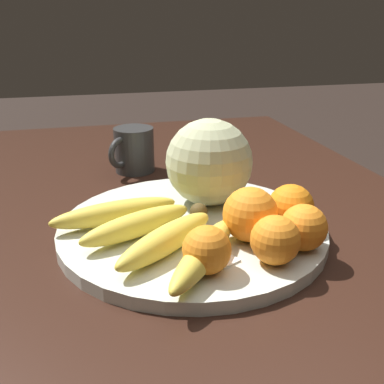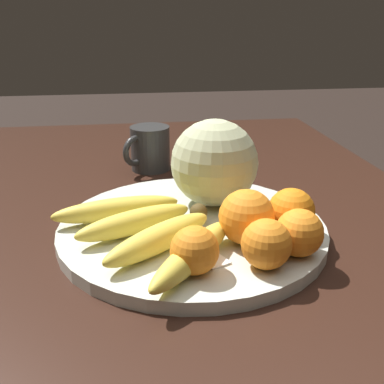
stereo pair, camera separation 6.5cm
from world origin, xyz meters
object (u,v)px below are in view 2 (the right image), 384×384
banana_bunch (150,230)px  produce_tag (201,251)px  kitchen_table (184,300)px  fruit_bowl (192,228)px  orange_mid_center (291,211)px  orange_back_left (266,244)px  orange_front_left (247,217)px  ceramic_mug (149,148)px  melon (214,163)px  orange_back_right (299,233)px  orange_front_right (197,250)px

banana_bunch → produce_tag: (0.04, 0.06, -0.02)m
banana_bunch → kitchen_table: bearing=176.7°
fruit_bowl → orange_mid_center: size_ratio=5.97×
orange_back_left → fruit_bowl: bearing=-151.4°
orange_front_left → ceramic_mug: 0.39m
melon → ceramic_mug: melon is taller
orange_back_left → produce_tag: bearing=-121.7°
fruit_bowl → melon: (-0.07, 0.05, 0.08)m
fruit_bowl → produce_tag: (0.09, -0.00, 0.01)m
orange_front_left → banana_bunch: bearing=-97.9°
orange_mid_center → produce_tag: bearing=-73.7°
orange_back_left → orange_back_right: bearing=115.1°
orange_back_right → orange_front_right: bearing=-79.9°
orange_front_left → fruit_bowl: bearing=-136.6°
kitchen_table → produce_tag: 0.14m
fruit_bowl → melon: 0.11m
orange_back_left → ceramic_mug: size_ratio=0.62×
orange_front_left → orange_mid_center: orange_front_left is taller
banana_bunch → orange_mid_center: size_ratio=4.05×
orange_front_right → orange_back_right: size_ratio=0.96×
orange_front_left → produce_tag: bearing=-72.7°
melon → banana_bunch: bearing=-42.3°
orange_mid_center → ceramic_mug: bearing=-153.4°
orange_front_left → ceramic_mug: bearing=-163.6°
orange_back_right → banana_bunch: bearing=-107.6°
kitchen_table → orange_mid_center: (0.03, 0.15, 0.15)m
orange_front_right → produce_tag: bearing=165.0°
ceramic_mug → fruit_bowl: bearing=8.7°
banana_bunch → ceramic_mug: (-0.36, 0.02, 0.01)m
produce_tag → orange_back_left: bearing=32.0°
orange_back_right → kitchen_table: bearing=-122.0°
fruit_bowl → ceramic_mug: (-0.31, -0.05, 0.04)m
orange_front_left → produce_tag: (0.02, -0.06, -0.04)m
orange_front_left → produce_tag: 0.08m
ceramic_mug → produce_tag: bearing=6.7°
melon → produce_tag: bearing=-16.2°
kitchen_table → orange_front_right: size_ratio=25.89×
orange_back_right → orange_front_left: bearing=-125.5°
banana_bunch → orange_front_left: orange_front_left is taller
orange_front_left → ceramic_mug: size_ratio=0.75×
orange_front_right → kitchen_table: bearing=-178.6°
orange_back_right → produce_tag: 0.13m
melon → orange_back_left: bearing=7.6°
fruit_bowl → orange_back_right: 0.17m
kitchen_table → orange_back_right: bearing=58.0°
banana_bunch → orange_mid_center: bearing=148.2°
melon → orange_front_right: bearing=-15.9°
fruit_bowl → orange_front_right: size_ratio=6.65×
orange_mid_center → orange_front_left: bearing=-74.6°
fruit_bowl → orange_front_left: size_ratio=5.23×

